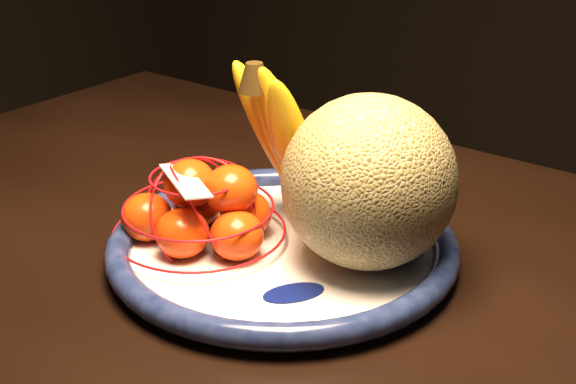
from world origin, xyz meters
The scene contains 5 objects.
fruit_bowl centered at (-0.09, 0.17, 0.80)m, with size 0.35×0.35×0.03m.
cantaloupe centered at (-0.01, 0.19, 0.88)m, with size 0.17×0.17×0.17m, color olive.
banana_bunch centered at (-0.13, 0.22, 0.89)m, with size 0.12×0.12×0.19m.
mandarin_bag centered at (-0.17, 0.13, 0.83)m, with size 0.18×0.18×0.11m.
price_tag centered at (-0.17, 0.11, 0.87)m, with size 0.07×0.03×0.00m, color white.
Camera 1 is at (0.30, -0.42, 1.18)m, focal length 50.00 mm.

